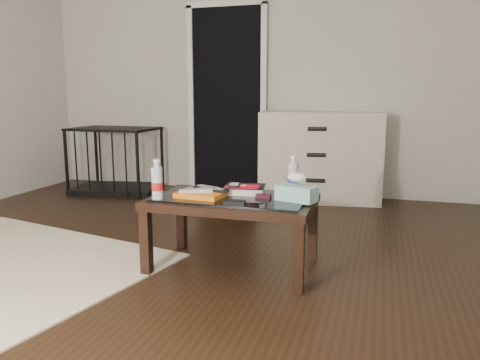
# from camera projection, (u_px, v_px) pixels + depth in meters

# --- Properties ---
(ground) EXTENTS (5.00, 5.00, 0.00)m
(ground) POSITION_uv_depth(u_px,v_px,m) (164.00, 270.00, 2.91)
(ground) COLOR black
(ground) RESTS_ON ground
(doorway) EXTENTS (0.90, 0.08, 2.07)m
(doorway) POSITION_uv_depth(u_px,v_px,m) (227.00, 99.00, 5.16)
(doorway) COLOR black
(doorway) RESTS_ON ground
(coffee_table) EXTENTS (1.00, 0.60, 0.46)m
(coffee_table) POSITION_uv_depth(u_px,v_px,m) (232.00, 206.00, 2.87)
(coffee_table) COLOR black
(coffee_table) RESTS_ON ground
(dresser) EXTENTS (1.26, 0.66, 0.90)m
(dresser) POSITION_uv_depth(u_px,v_px,m) (320.00, 157.00, 4.73)
(dresser) COLOR beige
(dresser) RESTS_ON ground
(pet_crate) EXTENTS (1.00, 0.76, 0.71)m
(pet_crate) POSITION_uv_depth(u_px,v_px,m) (116.00, 171.00, 5.19)
(pet_crate) COLOR black
(pet_crate) RESTS_ON ground
(magazines) EXTENTS (0.30, 0.24, 0.03)m
(magazines) POSITION_uv_depth(u_px,v_px,m) (201.00, 194.00, 2.85)
(magazines) COLOR orange
(magazines) RESTS_ON coffee_table
(remote_silver) EXTENTS (0.20, 0.13, 0.02)m
(remote_silver) POSITION_uv_depth(u_px,v_px,m) (196.00, 190.00, 2.82)
(remote_silver) COLOR #AEAEB3
(remote_silver) RESTS_ON magazines
(remote_black_front) EXTENTS (0.21, 0.09, 0.02)m
(remote_black_front) POSITION_uv_depth(u_px,v_px,m) (213.00, 190.00, 2.85)
(remote_black_front) COLOR black
(remote_black_front) RESTS_ON magazines
(remote_black_back) EXTENTS (0.21, 0.12, 0.02)m
(remote_black_back) POSITION_uv_depth(u_px,v_px,m) (208.00, 188.00, 2.90)
(remote_black_back) COLOR black
(remote_black_back) RESTS_ON magazines
(textbook) EXTENTS (0.28, 0.24, 0.05)m
(textbook) POSITION_uv_depth(u_px,v_px,m) (245.00, 189.00, 2.95)
(textbook) COLOR black
(textbook) RESTS_ON coffee_table
(dvd_mailers) EXTENTS (0.20, 0.15, 0.01)m
(dvd_mailers) POSITION_uv_depth(u_px,v_px,m) (242.00, 186.00, 2.92)
(dvd_mailers) COLOR red
(dvd_mailers) RESTS_ON textbook
(ipod) EXTENTS (0.08, 0.11, 0.02)m
(ipod) POSITION_uv_depth(u_px,v_px,m) (234.00, 185.00, 2.89)
(ipod) COLOR black
(ipod) RESTS_ON dvd_mailers
(flip_phone) EXTENTS (0.09, 0.05, 0.02)m
(flip_phone) POSITION_uv_depth(u_px,v_px,m) (263.00, 196.00, 2.81)
(flip_phone) COLOR black
(flip_phone) RESTS_ON coffee_table
(wallet) EXTENTS (0.13, 0.08, 0.02)m
(wallet) POSITION_uv_depth(u_px,v_px,m) (235.00, 202.00, 2.65)
(wallet) COLOR black
(wallet) RESTS_ON coffee_table
(water_bottle_left) EXTENTS (0.07, 0.07, 0.24)m
(water_bottle_left) POSITION_uv_depth(u_px,v_px,m) (157.00, 179.00, 2.77)
(water_bottle_left) COLOR silver
(water_bottle_left) RESTS_ON coffee_table
(water_bottle_right) EXTENTS (0.08, 0.08, 0.24)m
(water_bottle_right) POSITION_uv_depth(u_px,v_px,m) (293.00, 174.00, 2.93)
(water_bottle_right) COLOR #B6BCC2
(water_bottle_right) RESTS_ON coffee_table
(tissue_box) EXTENTS (0.26, 0.19, 0.09)m
(tissue_box) POSITION_uv_depth(u_px,v_px,m) (297.00, 193.00, 2.73)
(tissue_box) COLOR teal
(tissue_box) RESTS_ON coffee_table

